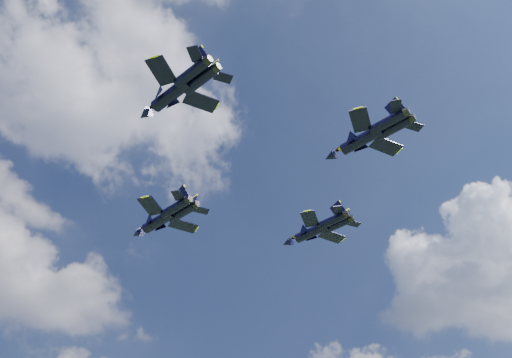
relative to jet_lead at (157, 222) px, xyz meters
The scene contains 4 objects.
jet_lead is the anchor object (origin of this frame).
jet_left 29.09m from the jet_lead, 103.22° to the right, with size 12.02×16.51×3.94m.
jet_right 27.93m from the jet_lead, 16.03° to the right, with size 11.59×15.74×3.79m.
jet_slot 40.01m from the jet_lead, 58.50° to the right, with size 11.35×15.51×3.72m.
Camera 1 is at (-21.34, -61.19, 3.21)m, focal length 40.00 mm.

